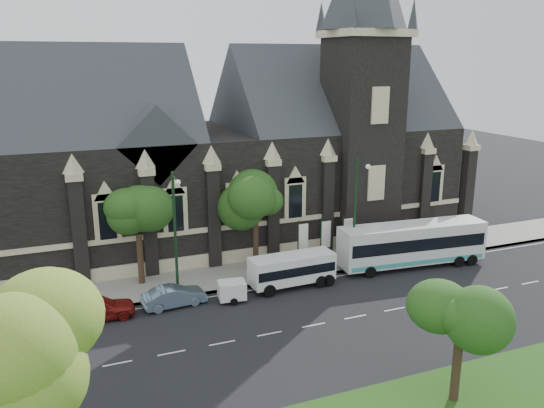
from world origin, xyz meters
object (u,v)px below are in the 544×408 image
tour_coach (412,244)px  street_lamp_near (356,208)px  sedan (174,296)px  car_far_red (98,308)px  banner_flag_center (324,237)px  banner_flag_right (346,234)px  box_trailer (232,290)px  tree_park_near (54,343)px  tree_walk_right (257,197)px  street_lamp_mid (176,229)px  shuttle_bus (292,268)px  banner_flag_left (301,240)px  tree_park_east (462,311)px  car_far_white (12,328)px  tree_walk_left (140,209)px

tour_coach → street_lamp_near: bearing=174.6°
sedan → car_far_red: (-4.97, -0.11, 0.08)m
banner_flag_center → banner_flag_right: same height
box_trailer → sedan: (-3.85, 0.72, -0.10)m
banner_flag_right → tour_coach: size_ratio=0.33×
tree_park_near → tree_walk_right: size_ratio=1.10×
tree_park_near → banner_flag_right: 28.61m
street_lamp_near → street_lamp_mid: (-14.00, 0.00, 0.00)m
street_lamp_mid → banner_flag_right: street_lamp_mid is taller
shuttle_bus → banner_flag_left: bearing=53.4°
street_lamp_near → banner_flag_center: size_ratio=2.25×
street_lamp_mid → banner_flag_left: 10.81m
box_trailer → street_lamp_mid: bearing=158.8°
banner_flag_left → car_far_red: (-15.78, -3.10, -1.59)m
tree_park_east → tree_walk_right: 20.29m
car_far_white → tree_walk_left: bearing=-57.6°
tree_park_east → car_far_red: tree_park_east is taller
banner_flag_left → tour_coach: bearing=-18.3°
tree_walk_right → shuttle_bus: 6.51m
tree_park_east → shuttle_bus: tree_park_east is taller
tree_park_near → banner_flag_left: tree_park_near is taller
street_lamp_mid → sedan: size_ratio=2.09×
tree_park_near → tour_coach: tree_park_near is taller
tree_park_east → shuttle_bus: (-1.98, 15.34, -3.20)m
banner_flag_left → car_far_white: (-20.75, -3.60, -1.76)m
tree_park_east → banner_flag_center: (2.11, 18.32, -2.24)m
sedan → banner_flag_center: bearing=-82.0°
street_lamp_near → box_trailer: size_ratio=3.29×
shuttle_bus → car_far_white: size_ratio=1.48×
tree_walk_right → sedan: size_ratio=1.81×
shuttle_bus → car_far_white: (-18.65, -0.62, -0.79)m
banner_flag_center → banner_flag_right: size_ratio=1.00×
banner_flag_left → shuttle_bus: bearing=-125.1°
tree_walk_left → car_far_white: bearing=-148.5°
banner_flag_center → car_far_red: size_ratio=0.86×
banner_flag_left → car_far_white: banner_flag_left is taller
tree_park_near → tree_walk_right: (14.98, 19.48, -0.60)m
banner_flag_center → tour_coach: (6.45, -2.80, -0.47)m
car_far_white → tree_park_near: bearing=-168.3°
shuttle_bus → sedan: shuttle_bus is taller
tree_walk_right → shuttle_bus: size_ratio=1.23×
tree_walk_right → shuttle_bus: tree_walk_right is taller
sedan → car_far_white: 9.96m
tour_coach → banner_flag_left: bearing=166.9°
tree_park_near → tree_park_east: 18.04m
banner_flag_center → car_far_white: banner_flag_center is taller
tree_park_east → car_far_white: bearing=144.5°
tree_park_east → banner_flag_center: tree_park_east is taller
street_lamp_near → car_far_red: size_ratio=1.94×
tree_park_east → street_lamp_near: size_ratio=0.70×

